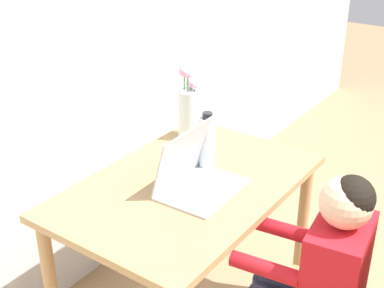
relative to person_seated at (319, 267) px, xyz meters
name	(u,v)px	position (x,y,z in m)	size (l,w,h in m)	color
wall_back	(94,21)	(0.23, 1.23, 0.63)	(6.40, 0.05, 2.50)	silver
dining_table	(188,207)	(0.01, 0.56, 0.03)	(1.04, 0.69, 0.76)	tan
person_seated	(319,267)	(0.00, 0.00, 0.00)	(0.34, 0.45, 0.99)	red
laptop	(195,175)	(-0.01, 0.51, 0.20)	(0.33, 0.24, 0.24)	#B2B2B7
flower_vase	(190,110)	(0.35, 0.79, 0.27)	(0.11, 0.11, 0.34)	silver
water_bottle	(207,142)	(0.15, 0.57, 0.25)	(0.07, 0.07, 0.24)	silver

